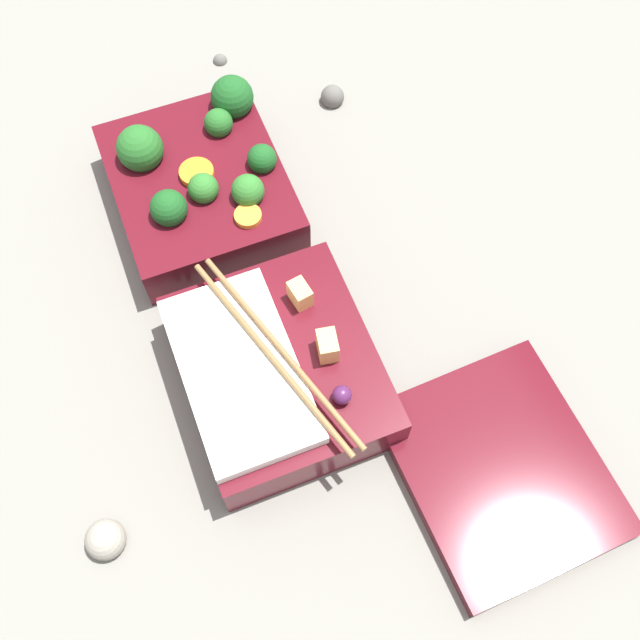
# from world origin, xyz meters

# --- Properties ---
(ground_plane) EXTENTS (3.00, 3.00, 0.00)m
(ground_plane) POSITION_xyz_m (0.00, 0.00, 0.00)
(ground_plane) COLOR slate
(bento_tray_vegetable) EXTENTS (0.18, 0.15, 0.08)m
(bento_tray_vegetable) POSITION_xyz_m (-0.12, 0.00, 0.03)
(bento_tray_vegetable) COLOR #510F19
(bento_tray_vegetable) RESTS_ON ground_plane
(bento_tray_rice) EXTENTS (0.20, 0.15, 0.07)m
(bento_tray_rice) POSITION_xyz_m (0.09, 0.00, 0.03)
(bento_tray_rice) COLOR #510F19
(bento_tray_rice) RESTS_ON ground_plane
(bento_lid) EXTENTS (0.18, 0.16, 0.02)m
(bento_lid) POSITION_xyz_m (0.23, 0.14, 0.01)
(bento_lid) COLOR #510F19
(bento_lid) RESTS_ON ground_plane
(pebble_1) EXTENTS (0.02, 0.02, 0.02)m
(pebble_1) POSITION_xyz_m (-0.29, 0.07, 0.00)
(pebble_1) COLOR #595651
(pebble_1) RESTS_ON ground_plane
(pebble_2) EXTENTS (0.02, 0.02, 0.02)m
(pebble_2) POSITION_xyz_m (-0.19, 0.16, 0.01)
(pebble_2) COLOR #595651
(pebble_2) RESTS_ON ground_plane
(pebble_3) EXTENTS (0.03, 0.03, 0.03)m
(pebble_3) POSITION_xyz_m (0.16, -0.16, 0.01)
(pebble_3) COLOR gray
(pebble_3) RESTS_ON ground_plane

